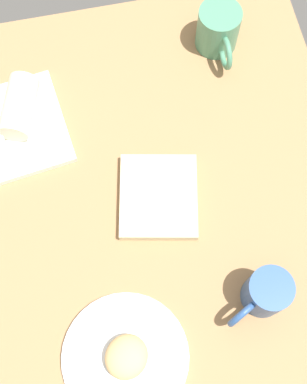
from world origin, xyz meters
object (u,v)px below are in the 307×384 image
at_px(coffee_mug, 219,30).
at_px(second_mug, 265,294).
at_px(scone_pastry, 126,357).
at_px(book_stack, 158,197).
at_px(round_plate, 125,357).
at_px(breakfast_wrap, 19,107).
at_px(square_plate, 12,130).

xyz_separation_m(coffee_mug, second_mug, (-0.57, 0.05, -0.00)).
bearing_deg(scone_pastry, book_stack, -22.25).
xyz_separation_m(round_plate, coffee_mug, (0.63, -0.33, 0.05)).
relative_size(coffee_mug, second_mug, 1.16).
bearing_deg(breakfast_wrap, round_plate, 121.23).
distance_m(breakfast_wrap, second_mug, 0.62).
bearing_deg(round_plate, square_plate, 16.79).
distance_m(scone_pastry, second_mug, 0.28).
xyz_separation_m(scone_pastry, coffee_mug, (0.63, -0.32, 0.02)).
relative_size(round_plate, book_stack, 1.15).
height_order(square_plate, book_stack, book_stack).
bearing_deg(second_mug, scone_pastry, 101.91).
bearing_deg(round_plate, book_stack, -22.87).
bearing_deg(breakfast_wrap, coffee_mug, -149.65).
height_order(round_plate, breakfast_wrap, breakfast_wrap).
xyz_separation_m(breakfast_wrap, coffee_mug, (0.10, -0.45, 0.01)).
xyz_separation_m(round_plate, scone_pastry, (-0.00, -0.00, 0.03)).
relative_size(square_plate, book_stack, 1.09).
bearing_deg(book_stack, round_plate, 157.13).
bearing_deg(coffee_mug, breakfast_wrap, 102.24).
height_order(square_plate, breakfast_wrap, breakfast_wrap).
height_order(scone_pastry, second_mug, second_mug).
bearing_deg(coffee_mug, square_plate, 104.85).
height_order(scone_pastry, coffee_mug, coffee_mug).
xyz_separation_m(scone_pastry, square_plate, (0.50, 0.15, -0.03)).
relative_size(breakfast_wrap, second_mug, 1.03).
bearing_deg(scone_pastry, second_mug, -78.09).
relative_size(round_plate, coffee_mug, 1.59).
height_order(scone_pastry, breakfast_wrap, breakfast_wrap).
relative_size(square_plate, coffee_mug, 1.51).
relative_size(book_stack, coffee_mug, 1.38).
bearing_deg(second_mug, coffee_mug, -5.45).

